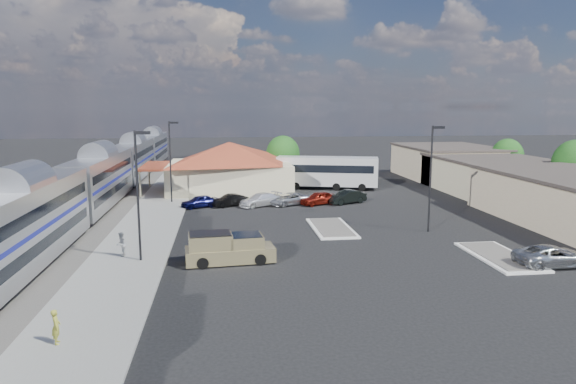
{
  "coord_description": "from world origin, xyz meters",
  "views": [
    {
      "loc": [
        -5.25,
        -40.84,
        10.53
      ],
      "look_at": [
        0.59,
        5.29,
        2.8
      ],
      "focal_mm": 32.0,
      "sensor_mm": 36.0,
      "label": 1
    }
  ],
  "objects": [
    {
      "name": "traffic_island_north",
      "position": [
        14.0,
        -8.0,
        0.1
      ],
      "size": [
        3.3,
        7.5,
        0.21
      ],
      "color": "silver",
      "rests_on": "ground"
    },
    {
      "name": "pickup_truck",
      "position": [
        -4.92,
        -6.77,
        0.98
      ],
      "size": [
        6.18,
        2.72,
        2.07
      ],
      "rotation": [
        0.0,
        0.0,
        1.66
      ],
      "color": "tan",
      "rests_on": "ground"
    },
    {
      "name": "station_depot",
      "position": [
        -4.56,
        24.0,
        3.13
      ],
      "size": [
        18.35,
        12.24,
        6.2
      ],
      "color": "beige",
      "rests_on": "ground"
    },
    {
      "name": "lamp_plat_n",
      "position": [
        -10.9,
        16.0,
        5.34
      ],
      "size": [
        1.08,
        0.25,
        9.0
      ],
      "color": "black",
      "rests_on": "ground"
    },
    {
      "name": "buildings_east",
      "position": [
        28.0,
        14.28,
        2.27
      ],
      "size": [
        14.4,
        51.4,
        4.8
      ],
      "color": "#C6B28C",
      "rests_on": "ground"
    },
    {
      "name": "lamp_lot",
      "position": [
        12.1,
        0.0,
        5.34
      ],
      "size": [
        1.08,
        0.25,
        9.0
      ],
      "color": "black",
      "rests_on": "ground"
    },
    {
      "name": "lamp_plat_s",
      "position": [
        -10.9,
        -6.0,
        5.34
      ],
      "size": [
        1.08,
        0.25,
        9.0
      ],
      "color": "black",
      "rests_on": "ground"
    },
    {
      "name": "person_a",
      "position": [
        -12.73,
        -18.41,
        0.97
      ],
      "size": [
        0.49,
        0.64,
        1.58
      ],
      "primitive_type": "imported",
      "rotation": [
        0.0,
        0.0,
        1.78
      ],
      "color": "gold",
      "rests_on": "platform"
    },
    {
      "name": "freight_cars",
      "position": [
        -24.0,
        10.56,
        1.93
      ],
      "size": [
        2.8,
        46.0,
        4.0
      ],
      "color": "black",
      "rests_on": "ground"
    },
    {
      "name": "parked_car_b",
      "position": [
        -4.65,
        13.5,
        0.65
      ],
      "size": [
        4.14,
        2.88,
        1.29
      ],
      "primitive_type": "imported",
      "rotation": [
        0.0,
        0.0,
        -1.14
      ],
      "color": "black",
      "rests_on": "ground"
    },
    {
      "name": "tree_east_c",
      "position": [
        34.0,
        26.0,
        3.76
      ],
      "size": [
        4.41,
        4.41,
        6.21
      ],
      "color": "#382314",
      "rests_on": "ground"
    },
    {
      "name": "parked_car_a",
      "position": [
        -7.85,
        13.2,
        0.66
      ],
      "size": [
        4.17,
        3.0,
        1.32
      ],
      "primitive_type": "imported",
      "rotation": [
        0.0,
        0.0,
        -1.15
      ],
      "color": "#0D0E41",
      "rests_on": "ground"
    },
    {
      "name": "railbed",
      "position": [
        -21.0,
        8.0,
        0.06
      ],
      "size": [
        16.0,
        100.0,
        0.12
      ],
      "primitive_type": "cube",
      "color": "#4C4944",
      "rests_on": "ground"
    },
    {
      "name": "parked_car_e",
      "position": [
        4.95,
        13.2,
        0.72
      ],
      "size": [
        4.57,
        3.27,
        1.45
      ],
      "primitive_type": "imported",
      "rotation": [
        0.0,
        0.0,
        -1.16
      ],
      "color": "maroon",
      "rests_on": "ground"
    },
    {
      "name": "platform",
      "position": [
        -12.0,
        6.0,
        0.09
      ],
      "size": [
        5.5,
        92.0,
        0.18
      ],
      "primitive_type": "cube",
      "color": "gray",
      "rests_on": "ground"
    },
    {
      "name": "ground",
      "position": [
        0.0,
        0.0,
        0.0
      ],
      "size": [
        280.0,
        280.0,
        0.0
      ],
      "primitive_type": "plane",
      "color": "black",
      "rests_on": "ground"
    },
    {
      "name": "parked_car_d",
      "position": [
        1.75,
        13.5,
        0.65
      ],
      "size": [
        5.13,
        3.98,
        1.29
      ],
      "primitive_type": "imported",
      "rotation": [
        0.0,
        0.0,
        -1.11
      ],
      "color": "#999CA1",
      "rests_on": "ground"
    },
    {
      "name": "person_b",
      "position": [
        -12.47,
        -4.89,
        1.05
      ],
      "size": [
        0.73,
        0.9,
        1.73
      ],
      "primitive_type": "imported",
      "rotation": [
        0.0,
        0.0,
        -1.47
      ],
      "color": "silver",
      "rests_on": "platform"
    },
    {
      "name": "coach_bus",
      "position": [
        8.04,
        23.87,
        2.39
      ],
      "size": [
        13.22,
        6.15,
        4.15
      ],
      "rotation": [
        0.0,
        0.0,
        1.3
      ],
      "color": "silver",
      "rests_on": "ground"
    },
    {
      "name": "traffic_island_south",
      "position": [
        4.0,
        2.0,
        0.1
      ],
      "size": [
        3.3,
        7.5,
        0.21
      ],
      "color": "silver",
      "rests_on": "ground"
    },
    {
      "name": "tree_depot",
      "position": [
        3.0,
        30.0,
        4.02
      ],
      "size": [
        4.71,
        4.71,
        6.63
      ],
      "color": "#382314",
      "rests_on": "ground"
    },
    {
      "name": "parked_car_c",
      "position": [
        -1.45,
        13.2,
        0.7
      ],
      "size": [
        5.14,
        4.08,
        1.39
      ],
      "primitive_type": "imported",
      "rotation": [
        0.0,
        0.0,
        -1.05
      ],
      "color": "white",
      "rests_on": "ground"
    },
    {
      "name": "tree_east_b",
      "position": [
        34.0,
        12.0,
        4.22
      ],
      "size": [
        4.94,
        4.94,
        6.96
      ],
      "color": "#382314",
      "rests_on": "ground"
    },
    {
      "name": "parked_car_f",
      "position": [
        8.15,
        13.5,
        0.74
      ],
      "size": [
        4.73,
        3.24,
        1.48
      ],
      "primitive_type": "imported",
      "rotation": [
        0.0,
        0.0,
        -1.16
      ],
      "color": "black",
      "rests_on": "ground"
    },
    {
      "name": "suv",
      "position": [
        16.47,
        -10.31,
        0.72
      ],
      "size": [
        5.24,
        2.57,
        1.43
      ],
      "primitive_type": "imported",
      "rotation": [
        0.0,
        0.0,
        1.61
      ],
      "color": "#9DA0A5",
      "rests_on": "ground"
    },
    {
      "name": "passenger_train",
      "position": [
        -18.0,
        13.94,
        2.87
      ],
      "size": [
        3.0,
        104.0,
        5.55
      ],
      "color": "silver",
      "rests_on": "ground"
    }
  ]
}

